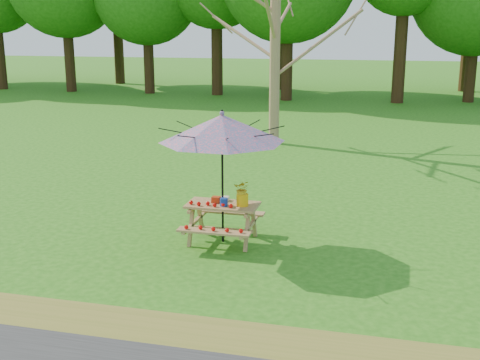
# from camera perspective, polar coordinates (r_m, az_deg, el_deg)

# --- Properties ---
(ground) EXTENTS (120.00, 120.00, 0.00)m
(ground) POSITION_cam_1_polar(r_m,az_deg,el_deg) (11.47, -21.24, -4.69)
(ground) COLOR #256713
(ground) RESTS_ON ground
(picnic_table) EXTENTS (1.20, 1.32, 0.67)m
(picnic_table) POSITION_cam_1_polar(r_m,az_deg,el_deg) (10.18, -1.65, -4.13)
(picnic_table) COLOR #966743
(picnic_table) RESTS_ON ground
(patio_umbrella) EXTENTS (2.76, 2.76, 2.25)m
(patio_umbrella) POSITION_cam_1_polar(r_m,az_deg,el_deg) (9.79, -1.71, 4.92)
(patio_umbrella) COLOR black
(patio_umbrella) RESTS_ON ground
(produce_bins) EXTENTS (0.32, 0.44, 0.13)m
(produce_bins) POSITION_cam_1_polar(r_m,az_deg,el_deg) (10.08, -1.76, -1.95)
(produce_bins) COLOR red
(produce_bins) RESTS_ON picnic_table
(tomatoes_row) EXTENTS (0.77, 0.13, 0.07)m
(tomatoes_row) POSITION_cam_1_polar(r_m,az_deg,el_deg) (9.94, -2.77, -2.30)
(tomatoes_row) COLOR red
(tomatoes_row) RESTS_ON picnic_table
(flower_bucket) EXTENTS (0.28, 0.25, 0.44)m
(flower_bucket) POSITION_cam_1_polar(r_m,az_deg,el_deg) (9.91, 0.23, -1.15)
(flower_bucket) COLOR #FFB90D
(flower_bucket) RESTS_ON picnic_table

